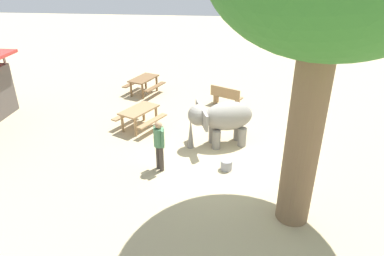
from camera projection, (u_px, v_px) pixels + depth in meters
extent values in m
plane|color=tan|center=(216.00, 158.00, 11.33)|extent=(60.00, 60.00, 0.00)
cylinder|color=gray|center=(216.00, 140.00, 11.77)|extent=(0.29, 0.29, 0.67)
cylinder|color=gray|center=(213.00, 133.00, 12.18)|extent=(0.29, 0.29, 0.67)
cylinder|color=gray|center=(242.00, 137.00, 11.94)|extent=(0.29, 0.29, 0.67)
cylinder|color=gray|center=(238.00, 131.00, 12.35)|extent=(0.29, 0.29, 0.67)
ellipsoid|color=gray|center=(228.00, 116.00, 11.74)|extent=(1.31, 1.84, 1.00)
sphere|color=gray|center=(199.00, 115.00, 11.50)|extent=(0.71, 0.71, 0.71)
cone|color=gray|center=(191.00, 133.00, 11.73)|extent=(0.22, 0.22, 1.12)
cube|color=gray|center=(205.00, 121.00, 11.10)|extent=(0.58, 0.26, 0.53)
cube|color=gray|center=(199.00, 109.00, 11.93)|extent=(0.58, 0.26, 0.53)
cylinder|color=#3F3833|center=(158.00, 156.00, 10.64)|extent=(0.14, 0.14, 0.82)
cylinder|color=#3F3833|center=(161.00, 159.00, 10.51)|extent=(0.14, 0.14, 0.82)
cylinder|color=#4C7F59|center=(159.00, 137.00, 10.26)|extent=(0.32, 0.32, 0.58)
sphere|color=tan|center=(158.00, 125.00, 10.08)|extent=(0.22, 0.22, 0.22)
cylinder|color=#4C7F59|center=(155.00, 134.00, 10.41)|extent=(0.09, 0.09, 0.55)
cylinder|color=#4C7F59|center=(163.00, 139.00, 10.10)|extent=(0.09, 0.09, 0.55)
cylinder|color=brown|center=(304.00, 138.00, 7.80)|extent=(0.79, 0.79, 4.50)
cube|color=#9E7A51|center=(227.00, 96.00, 15.13)|extent=(1.01, 1.42, 0.06)
cube|color=#9E7A51|center=(225.00, 92.00, 14.90)|extent=(0.71, 1.27, 0.40)
cube|color=#9E7A51|center=(216.00, 99.00, 15.50)|extent=(0.36, 0.24, 0.42)
cube|color=#9E7A51|center=(237.00, 104.00, 14.97)|extent=(0.36, 0.24, 0.42)
cube|color=#9E7A51|center=(139.00, 110.00, 13.01)|extent=(1.70, 1.39, 0.06)
cylinder|color=#9E7A51|center=(143.00, 112.00, 13.79)|extent=(0.10, 0.10, 0.72)
cylinder|color=#9E7A51|center=(156.00, 116.00, 13.48)|extent=(0.10, 0.10, 0.72)
cylinder|color=#9E7A51|center=(122.00, 123.00, 12.89)|extent=(0.10, 0.10, 0.72)
cylinder|color=#9E7A51|center=(136.00, 127.00, 12.58)|extent=(0.10, 0.10, 0.72)
cube|color=#9E7A51|center=(127.00, 114.00, 13.45)|extent=(1.45, 0.89, 0.05)
cube|color=#9E7A51|center=(152.00, 121.00, 12.85)|extent=(1.45, 0.89, 0.05)
cube|color=brown|center=(144.00, 78.00, 16.34)|extent=(1.69, 1.28, 0.06)
cylinder|color=brown|center=(143.00, 91.00, 15.90)|extent=(0.10, 0.10, 0.72)
cylinder|color=brown|center=(131.00, 89.00, 16.16)|extent=(0.10, 0.10, 0.72)
cylinder|color=brown|center=(157.00, 84.00, 16.86)|extent=(0.10, 0.10, 0.72)
cylinder|color=brown|center=(146.00, 82.00, 17.12)|extent=(0.10, 0.10, 0.72)
cube|color=brown|center=(155.00, 87.00, 16.22)|extent=(1.49, 0.76, 0.05)
cube|color=brown|center=(133.00, 83.00, 16.73)|extent=(1.49, 0.76, 0.05)
cylinder|color=gray|center=(10.00, 83.00, 14.43)|extent=(0.10, 0.10, 2.40)
cylinder|color=gray|center=(226.00, 165.00, 10.67)|extent=(0.36, 0.36, 0.32)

